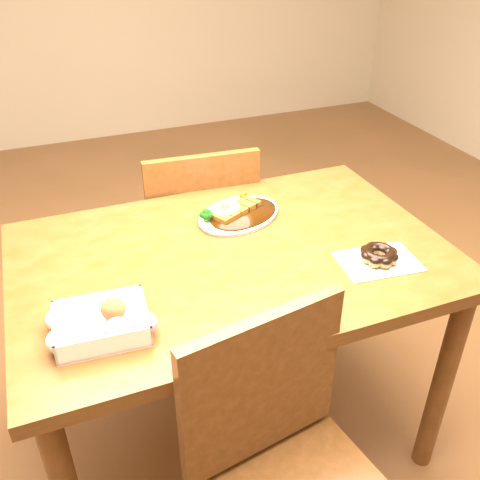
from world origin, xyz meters
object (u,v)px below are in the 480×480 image
object	(u,v)px
table	(233,281)
katsu_curry_plate	(237,213)
donut_box	(99,324)
chair_far	(198,237)
pon_de_ring	(379,255)

from	to	relation	value
table	katsu_curry_plate	world-z (taller)	katsu_curry_plate
table	donut_box	xyz separation A→B (m)	(-0.40, -0.20, 0.13)
donut_box	chair_far	bearing A→B (deg)	58.33
katsu_curry_plate	pon_de_ring	bearing A→B (deg)	-54.04
katsu_curry_plate	donut_box	distance (m)	0.61
table	chair_far	xyz separation A→B (m)	(0.06, 0.53, -0.17)
table	pon_de_ring	xyz separation A→B (m)	(0.35, -0.19, 0.12)
katsu_curry_plate	chair_far	bearing A→B (deg)	94.35
katsu_curry_plate	donut_box	world-z (taller)	donut_box
katsu_curry_plate	pon_de_ring	xyz separation A→B (m)	(0.27, -0.37, 0.01)
donut_box	katsu_curry_plate	bearing A→B (deg)	38.52
donut_box	pon_de_ring	size ratio (longest dim) A/B	1.06
table	pon_de_ring	world-z (taller)	pon_de_ring
chair_far	katsu_curry_plate	size ratio (longest dim) A/B	2.63
table	katsu_curry_plate	xyz separation A→B (m)	(0.08, 0.18, 0.11)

